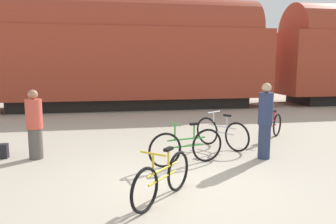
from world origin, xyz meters
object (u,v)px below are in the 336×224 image
(freight_train, at_px, (132,51))
(backpack, at_px, (1,151))
(bicycle_green, at_px, (187,147))
(person_in_red, at_px, (35,125))
(bicycle_maroon, at_px, (271,127))
(person_in_navy, at_px, (265,121))
(bicycle_yellow, at_px, (163,179))
(bicycle_silver, at_px, (221,133))

(freight_train, height_order, backpack, freight_train)
(bicycle_green, bearing_deg, person_in_red, 162.58)
(bicycle_maroon, bearing_deg, bicycle_green, -147.48)
(person_in_navy, height_order, person_in_red, person_in_navy)
(bicycle_yellow, height_order, person_in_red, person_in_red)
(bicycle_silver, xyz_separation_m, person_in_red, (-4.59, -0.18, 0.40))
(bicycle_green, relative_size, bicycle_maroon, 1.34)
(person_in_red, height_order, backpack, person_in_red)
(freight_train, relative_size, person_in_red, 26.52)
(person_in_red, bearing_deg, freight_train, -148.09)
(person_in_red, relative_size, backpack, 4.76)
(freight_train, height_order, person_in_navy, freight_train)
(bicycle_yellow, height_order, bicycle_green, bicycle_green)
(backpack, bearing_deg, bicycle_yellow, -42.17)
(freight_train, distance_m, bicycle_yellow, 11.59)
(bicycle_green, xyz_separation_m, person_in_red, (-3.36, 1.05, 0.40))
(person_in_navy, distance_m, person_in_red, 5.33)
(bicycle_maroon, relative_size, person_in_red, 0.81)
(freight_train, bearing_deg, bicycle_maroon, -65.34)
(bicycle_maroon, height_order, person_in_red, person_in_red)
(person_in_navy, bearing_deg, bicycle_silver, 93.59)
(person_in_navy, bearing_deg, backpack, 142.41)
(bicycle_silver, relative_size, person_in_red, 0.94)
(person_in_navy, relative_size, person_in_red, 1.09)
(bicycle_yellow, distance_m, person_in_navy, 3.38)
(backpack, bearing_deg, bicycle_maroon, 5.44)
(person_in_navy, relative_size, backpack, 5.20)
(person_in_red, bearing_deg, bicycle_green, 123.07)
(bicycle_silver, bearing_deg, backpack, -179.88)
(person_in_red, distance_m, backpack, 1.04)
(bicycle_silver, distance_m, backpack, 5.40)
(bicycle_yellow, height_order, backpack, bicycle_yellow)
(freight_train, bearing_deg, bicycle_green, -86.96)
(bicycle_silver, xyz_separation_m, backpack, (-5.40, -0.01, -0.23))
(bicycle_silver, relative_size, bicycle_maroon, 1.16)
(bicycle_yellow, bearing_deg, bicycle_maroon, 44.21)
(bicycle_silver, bearing_deg, person_in_red, -177.70)
(freight_train, relative_size, person_in_navy, 24.27)
(person_in_navy, bearing_deg, freight_train, 76.93)
(bicycle_green, height_order, bicycle_silver, bicycle_green)
(freight_train, distance_m, bicycle_silver, 8.80)
(person_in_navy, distance_m, backpack, 6.20)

